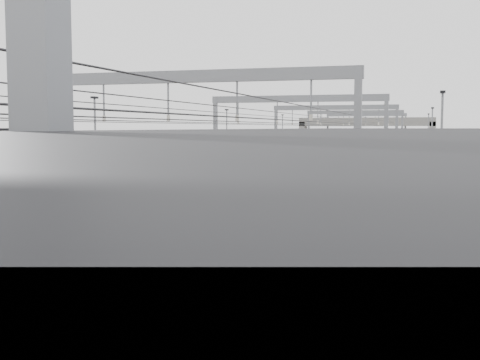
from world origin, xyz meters
The scene contains 12 objects.
platform_left centered at (-8.00, 45.00, 0.50)m, with size 4.00×120.00×1.00m, color black.
platform_right centered at (8.00, 45.00, 0.50)m, with size 4.00×120.00×1.00m, color black.
tracks centered at (0.00, 45.00, 0.05)m, with size 11.40×140.00×0.20m.
overhead_line centered at (0.00, 51.62, 6.14)m, with size 13.00×140.00×6.60m.
canopy_right centered at (8.03, 2.99, 5.09)m, with size 4.40×30.00×4.24m.
overbridge centered at (0.00, 100.00, 5.31)m, with size 22.00×2.20×6.90m.
wall_left centered at (-11.20, 45.00, 1.60)m, with size 0.30×120.00×3.20m, color gray.
wall_right centered at (11.20, 45.00, 1.60)m, with size 0.30×120.00×3.20m, color gray.
train centered at (1.50, 52.60, 1.99)m, with size 2.55×46.45×4.04m.
signal_green centered at (-5.20, 68.60, 2.42)m, with size 0.32×0.32×3.48m.
signal_red_near centered at (3.20, 73.50, 2.42)m, with size 0.32×0.32×3.48m.
signal_red_far centered at (5.40, 68.95, 2.42)m, with size 0.32×0.32×3.48m.
Camera 1 is at (8.58, -1.27, 5.26)m, focal length 45.00 mm.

